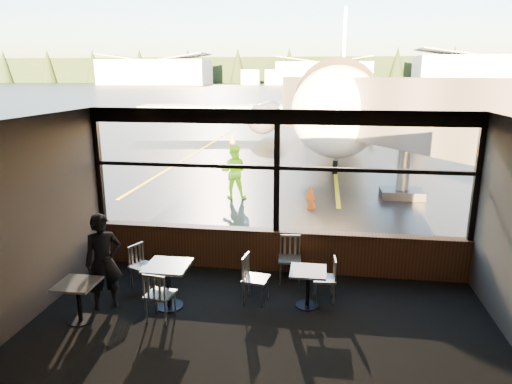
% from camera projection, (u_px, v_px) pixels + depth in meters
% --- Properties ---
extents(ground_plane, '(520.00, 520.00, 0.00)m').
position_uv_depth(ground_plane, '(322.00, 90.00, 124.95)').
color(ground_plane, black).
rests_on(ground_plane, ground).
extents(carpet_floor, '(8.00, 6.00, 0.01)m').
position_uv_depth(carpet_floor, '(256.00, 348.00, 7.17)').
color(carpet_floor, black).
rests_on(carpet_floor, ground).
extents(ceiling, '(8.00, 6.00, 0.04)m').
position_uv_depth(ceiling, '(255.00, 125.00, 6.29)').
color(ceiling, '#38332D').
rests_on(ceiling, ground).
extents(wall_left, '(0.04, 6.00, 3.50)m').
position_uv_depth(wall_left, '(9.00, 231.00, 7.30)').
color(wall_left, '#453D37').
rests_on(wall_left, ground).
extents(wall_back, '(8.00, 0.04, 3.50)m').
position_uv_depth(wall_back, '(203.00, 371.00, 3.86)').
color(wall_back, '#453D37').
rests_on(wall_back, ground).
extents(window_sill, '(8.00, 0.28, 0.90)m').
position_uv_depth(window_sill, '(276.00, 251.00, 9.93)').
color(window_sill, '#4F2B17').
rests_on(window_sill, ground).
extents(window_header, '(8.00, 0.18, 0.30)m').
position_uv_depth(window_header, '(278.00, 117.00, 9.20)').
color(window_header, black).
rests_on(window_header, ground).
extents(mullion_left, '(0.12, 0.12, 2.60)m').
position_uv_depth(mullion_left, '(99.00, 167.00, 10.06)').
color(mullion_left, black).
rests_on(mullion_left, ground).
extents(mullion_centre, '(0.12, 0.12, 2.60)m').
position_uv_depth(mullion_centre, '(277.00, 172.00, 9.49)').
color(mullion_centre, black).
rests_on(mullion_centre, ground).
extents(mullion_right, '(0.12, 0.12, 2.60)m').
position_uv_depth(mullion_right, '(477.00, 179.00, 8.93)').
color(mullion_right, black).
rests_on(mullion_right, ground).
extents(window_transom, '(8.00, 0.10, 0.08)m').
position_uv_depth(window_transom, '(277.00, 168.00, 9.47)').
color(window_transom, black).
rests_on(window_transom, ground).
extents(airliner, '(29.10, 34.42, 10.18)m').
position_uv_depth(airliner, '(342.00, 60.00, 29.13)').
color(airliner, white).
rests_on(airliner, ground_plane).
extents(jet_bridge, '(8.63, 10.54, 4.60)m').
position_uv_depth(jet_bridge, '(410.00, 136.00, 14.22)').
color(jet_bridge, '#28282A').
rests_on(jet_bridge, ground_plane).
extents(cafe_table_near, '(0.66, 0.66, 0.72)m').
position_uv_depth(cafe_table_near, '(308.00, 288.00, 8.39)').
color(cafe_table_near, gray).
rests_on(cafe_table_near, carpet_floor).
extents(cafe_table_mid, '(0.77, 0.77, 0.84)m').
position_uv_depth(cafe_table_mid, '(169.00, 286.00, 8.35)').
color(cafe_table_mid, '#AAA49C').
rests_on(cafe_table_mid, carpet_floor).
extents(cafe_table_left, '(0.66, 0.66, 0.73)m').
position_uv_depth(cafe_table_left, '(79.00, 302.00, 7.88)').
color(cafe_table_left, '#9C988F').
rests_on(cafe_table_left, carpet_floor).
extents(chair_near_e, '(0.50, 0.50, 0.86)m').
position_uv_depth(chair_near_e, '(324.00, 279.00, 8.61)').
color(chair_near_e, beige).
rests_on(chair_near_e, carpet_floor).
extents(chair_near_w, '(0.58, 0.58, 0.94)m').
position_uv_depth(chair_near_w, '(256.00, 279.00, 8.51)').
color(chair_near_w, '#AEAA9D').
rests_on(chair_near_w, carpet_floor).
extents(chair_near_n, '(0.56, 0.56, 0.96)m').
position_uv_depth(chair_near_n, '(290.00, 260.00, 9.38)').
color(chair_near_n, '#B6B1A4').
rests_on(chair_near_n, carpet_floor).
extents(chair_mid_s, '(0.57, 0.57, 0.94)m').
position_uv_depth(chair_mid_s, '(160.00, 295.00, 7.91)').
color(chair_mid_s, beige).
rests_on(chair_mid_s, carpet_floor).
extents(chair_mid_w, '(0.65, 0.65, 0.90)m').
position_uv_depth(chair_mid_w, '(144.00, 267.00, 9.12)').
color(chair_mid_w, '#B2ACA1').
rests_on(chair_mid_w, carpet_floor).
extents(passenger, '(0.78, 0.72, 1.79)m').
position_uv_depth(passenger, '(104.00, 262.00, 8.24)').
color(passenger, black).
rests_on(passenger, carpet_floor).
extents(ground_crew, '(0.95, 0.76, 1.86)m').
position_uv_depth(ground_crew, '(234.00, 172.00, 15.70)').
color(ground_crew, '#BFF219').
rests_on(ground_crew, ground_plane).
extents(cone_nose, '(0.35, 0.35, 0.49)m').
position_uv_depth(cone_nose, '(310.00, 192.00, 15.76)').
color(cone_nose, '#EA5F07').
rests_on(cone_nose, ground_plane).
extents(cone_wing, '(0.39, 0.39, 0.55)m').
position_uv_depth(cone_wing, '(233.00, 139.00, 28.57)').
color(cone_wing, '#FD5207').
rests_on(cone_wing, ground_plane).
extents(hangar_left, '(45.00, 18.00, 11.00)m').
position_uv_depth(hangar_left, '(155.00, 71.00, 191.01)').
color(hangar_left, silver).
rests_on(hangar_left, ground_plane).
extents(hangar_mid, '(38.00, 15.00, 10.00)m').
position_uv_depth(hangar_mid, '(324.00, 72.00, 185.93)').
color(hangar_mid, silver).
rests_on(hangar_mid, ground_plane).
extents(hangar_right, '(50.00, 20.00, 12.00)m').
position_uv_depth(hangar_right, '(486.00, 69.00, 170.42)').
color(hangar_right, silver).
rests_on(hangar_right, ground_plane).
extents(fuel_tank_a, '(8.00, 8.00, 6.00)m').
position_uv_depth(fuel_tank_a, '(250.00, 77.00, 187.84)').
color(fuel_tank_a, silver).
rests_on(fuel_tank_a, ground_plane).
extents(fuel_tank_b, '(8.00, 8.00, 6.00)m').
position_uv_depth(fuel_tank_b, '(274.00, 77.00, 186.42)').
color(fuel_tank_b, silver).
rests_on(fuel_tank_b, ground_plane).
extents(fuel_tank_c, '(8.00, 8.00, 6.00)m').
position_uv_depth(fuel_tank_c, '(299.00, 77.00, 184.99)').
color(fuel_tank_c, silver).
rests_on(fuel_tank_c, ground_plane).
extents(treeline, '(360.00, 3.00, 12.00)m').
position_uv_depth(treeline, '(324.00, 70.00, 209.62)').
color(treeline, black).
rests_on(treeline, ground_plane).
extents(cone_extra, '(0.32, 0.32, 0.44)m').
position_uv_depth(cone_extra, '(311.00, 202.00, 14.61)').
color(cone_extra, '#FB5C07').
rests_on(cone_extra, ground_plane).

